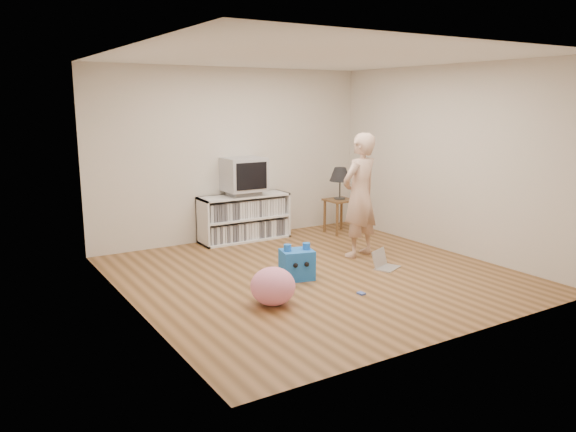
{
  "coord_description": "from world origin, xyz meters",
  "views": [
    {
      "loc": [
        -3.79,
        -5.49,
        2.1
      ],
      "look_at": [
        -0.15,
        0.4,
        0.68
      ],
      "focal_mm": 35.0,
      "sensor_mm": 36.0,
      "label": 1
    }
  ],
  "objects_px": {
    "crt_tv": "(244,174)",
    "side_table": "(339,207)",
    "media_unit": "(244,217)",
    "laptop": "(384,263)",
    "plush_pink": "(273,286)",
    "plush_blue": "(297,264)",
    "table_lamp": "(340,175)",
    "person": "(360,196)",
    "dvd_deck": "(244,193)"
  },
  "relations": [
    {
      "from": "crt_tv",
      "to": "side_table",
      "type": "height_order",
      "value": "crt_tv"
    },
    {
      "from": "media_unit",
      "to": "laptop",
      "type": "xyz_separation_m",
      "value": [
        0.83,
        -2.28,
        -0.29
      ]
    },
    {
      "from": "crt_tv",
      "to": "plush_pink",
      "type": "bearing_deg",
      "value": -111.42
    },
    {
      "from": "laptop",
      "to": "crt_tv",
      "type": "bearing_deg",
      "value": 86.94
    },
    {
      "from": "plush_blue",
      "to": "plush_pink",
      "type": "relative_size",
      "value": 0.92
    },
    {
      "from": "table_lamp",
      "to": "laptop",
      "type": "height_order",
      "value": "table_lamp"
    },
    {
      "from": "crt_tv",
      "to": "person",
      "type": "relative_size",
      "value": 0.35
    },
    {
      "from": "dvd_deck",
      "to": "plush_blue",
      "type": "distance_m",
      "value": 2.17
    },
    {
      "from": "person",
      "to": "plush_pink",
      "type": "relative_size",
      "value": 3.56
    },
    {
      "from": "person",
      "to": "plush_pink",
      "type": "height_order",
      "value": "person"
    },
    {
      "from": "person",
      "to": "crt_tv",
      "type": "bearing_deg",
      "value": -73.77
    },
    {
      "from": "dvd_deck",
      "to": "table_lamp",
      "type": "xyz_separation_m",
      "value": [
        1.54,
        -0.37,
        0.21
      ]
    },
    {
      "from": "plush_pink",
      "to": "table_lamp",
      "type": "bearing_deg",
      "value": 41.62
    },
    {
      "from": "media_unit",
      "to": "laptop",
      "type": "bearing_deg",
      "value": -69.91
    },
    {
      "from": "dvd_deck",
      "to": "crt_tv",
      "type": "bearing_deg",
      "value": -90.0
    },
    {
      "from": "crt_tv",
      "to": "table_lamp",
      "type": "relative_size",
      "value": 1.17
    },
    {
      "from": "table_lamp",
      "to": "plush_pink",
      "type": "distance_m",
      "value": 3.54
    },
    {
      "from": "table_lamp",
      "to": "plush_pink",
      "type": "xyz_separation_m",
      "value": [
        -2.59,
        -2.3,
        -0.74
      ]
    },
    {
      "from": "person",
      "to": "plush_blue",
      "type": "bearing_deg",
      "value": 5.16
    },
    {
      "from": "person",
      "to": "dvd_deck",
      "type": "bearing_deg",
      "value": -73.82
    },
    {
      "from": "side_table",
      "to": "plush_pink",
      "type": "relative_size",
      "value": 1.16
    },
    {
      "from": "crt_tv",
      "to": "side_table",
      "type": "distance_m",
      "value": 1.7
    },
    {
      "from": "media_unit",
      "to": "table_lamp",
      "type": "distance_m",
      "value": 1.69
    },
    {
      "from": "table_lamp",
      "to": "plush_blue",
      "type": "relative_size",
      "value": 1.18
    },
    {
      "from": "dvd_deck",
      "to": "plush_blue",
      "type": "height_order",
      "value": "dvd_deck"
    },
    {
      "from": "side_table",
      "to": "table_lamp",
      "type": "bearing_deg",
      "value": 0.0
    },
    {
      "from": "media_unit",
      "to": "crt_tv",
      "type": "xyz_separation_m",
      "value": [
        0.0,
        -0.02,
        0.67
      ]
    },
    {
      "from": "table_lamp",
      "to": "plush_pink",
      "type": "bearing_deg",
      "value": -138.38
    },
    {
      "from": "crt_tv",
      "to": "person",
      "type": "distance_m",
      "value": 1.89
    },
    {
      "from": "plush_pink",
      "to": "media_unit",
      "type": "bearing_deg",
      "value": 68.72
    },
    {
      "from": "media_unit",
      "to": "person",
      "type": "relative_size",
      "value": 0.83
    },
    {
      "from": "dvd_deck",
      "to": "side_table",
      "type": "height_order",
      "value": "dvd_deck"
    },
    {
      "from": "media_unit",
      "to": "table_lamp",
      "type": "relative_size",
      "value": 2.72
    },
    {
      "from": "dvd_deck",
      "to": "plush_pink",
      "type": "xyz_separation_m",
      "value": [
        -1.05,
        -2.67,
        -0.53
      ]
    },
    {
      "from": "crt_tv",
      "to": "plush_pink",
      "type": "height_order",
      "value": "crt_tv"
    },
    {
      "from": "person",
      "to": "laptop",
      "type": "relative_size",
      "value": 4.09
    },
    {
      "from": "side_table",
      "to": "plush_blue",
      "type": "xyz_separation_m",
      "value": [
        -1.9,
        -1.69,
        -0.23
      ]
    },
    {
      "from": "crt_tv",
      "to": "plush_blue",
      "type": "xyz_separation_m",
      "value": [
        -0.36,
        -2.06,
        -0.83
      ]
    },
    {
      "from": "table_lamp",
      "to": "person",
      "type": "bearing_deg",
      "value": -116.0
    },
    {
      "from": "media_unit",
      "to": "crt_tv",
      "type": "height_order",
      "value": "crt_tv"
    },
    {
      "from": "media_unit",
      "to": "crt_tv",
      "type": "distance_m",
      "value": 0.67
    },
    {
      "from": "laptop",
      "to": "plush_pink",
      "type": "relative_size",
      "value": 0.87
    },
    {
      "from": "crt_tv",
      "to": "dvd_deck",
      "type": "bearing_deg",
      "value": 90.0
    },
    {
      "from": "crt_tv",
      "to": "person",
      "type": "height_order",
      "value": "person"
    },
    {
      "from": "media_unit",
      "to": "dvd_deck",
      "type": "xyz_separation_m",
      "value": [
        -0.0,
        -0.02,
        0.39
      ]
    },
    {
      "from": "table_lamp",
      "to": "plush_blue",
      "type": "xyz_separation_m",
      "value": [
        -1.9,
        -1.69,
        -0.76
      ]
    },
    {
      "from": "side_table",
      "to": "table_lamp",
      "type": "distance_m",
      "value": 0.53
    },
    {
      "from": "plush_pink",
      "to": "plush_blue",
      "type": "bearing_deg",
      "value": 41.37
    },
    {
      "from": "plush_pink",
      "to": "laptop",
      "type": "bearing_deg",
      "value": 12.14
    },
    {
      "from": "side_table",
      "to": "plush_blue",
      "type": "relative_size",
      "value": 1.26
    }
  ]
}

